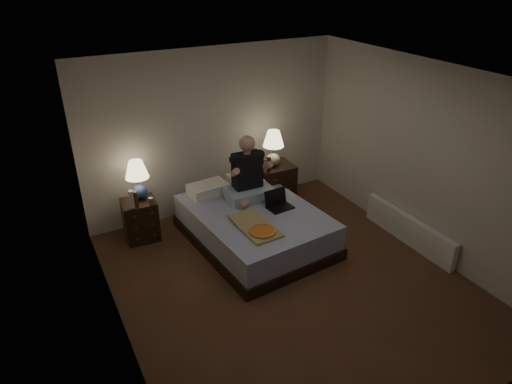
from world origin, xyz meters
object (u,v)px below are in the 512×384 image
water_bottle (132,199)px  beer_bottle_right (269,164)px  radiator (409,230)px  laptop (280,200)px  lamp_right (273,148)px  person (249,169)px  lamp_left (138,180)px  soda_can (151,201)px  bed (255,226)px  nightstand_left (141,220)px  pizza_box (263,232)px  beer_bottle_left (136,199)px  nightstand_right (274,186)px

water_bottle → beer_bottle_right: (2.06, -0.06, 0.11)m
radiator → laptop: bearing=149.5°
lamp_right → person: person is taller
lamp_left → soda_can: bearing=-71.2°
laptop → lamp_right: bearing=60.4°
bed → lamp_right: lamp_right is taller
nightstand_left → laptop: 1.98m
lamp_left → pizza_box: size_ratio=0.74×
lamp_left → laptop: bearing=-32.1°
lamp_left → beer_bottle_left: (-0.11, -0.23, -0.17)m
lamp_left → soda_can: (0.09, -0.25, -0.23)m
nightstand_right → lamp_left: 2.16m
lamp_right → beer_bottle_right: (-0.16, -0.15, -0.17)m
nightstand_right → lamp_right: lamp_right is taller
nightstand_right → lamp_left: size_ratio=1.27×
nightstand_right → person: (-0.68, -0.43, 0.61)m
lamp_left → laptop: (1.66, -1.04, -0.25)m
beer_bottle_right → person: 0.58m
water_bottle → laptop: water_bottle is taller
person → radiator: 2.39m
soda_can → beer_bottle_left: (-0.20, 0.02, 0.06)m
beer_bottle_right → radiator: 2.21m
lamp_right → beer_bottle_right: lamp_right is taller
radiator → nightstand_left: bearing=150.2°
beer_bottle_left → pizza_box: 1.78m
soda_can → beer_bottle_right: bearing=-1.0°
person → lamp_right: bearing=35.5°
soda_can → radiator: 3.58m
bed → laptop: bearing=-23.7°
nightstand_right → bed: bearing=-132.4°
beer_bottle_left → soda_can: bearing=-7.0°
soda_can → person: 1.41m
lamp_left → soda_can: size_ratio=5.60×
bed → beer_bottle_right: bearing=42.9°
radiator → beer_bottle_right: bearing=128.0°
nightstand_left → lamp_left: (0.05, 0.09, 0.58)m
beer_bottle_right → person: bearing=-149.5°
nightstand_right → beer_bottle_left: bearing=-175.6°
beer_bottle_right → pizza_box: (-0.78, -1.22, -0.28)m
nightstand_right → pizza_box: 1.69m
beer_bottle_right → laptop: (-0.25, -0.75, -0.20)m
laptop → nightstand_right: bearing=58.8°
lamp_right → bed: bearing=-133.1°
bed → nightstand_left: bearing=143.8°
nightstand_left → pizza_box: size_ratio=0.78×
nightstand_right → radiator: nightstand_right is taller
pizza_box → lamp_right: bearing=53.4°
nightstand_right → pizza_box: bearing=-123.3°
lamp_left → person: size_ratio=0.60×
bed → nightstand_left: 1.61m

